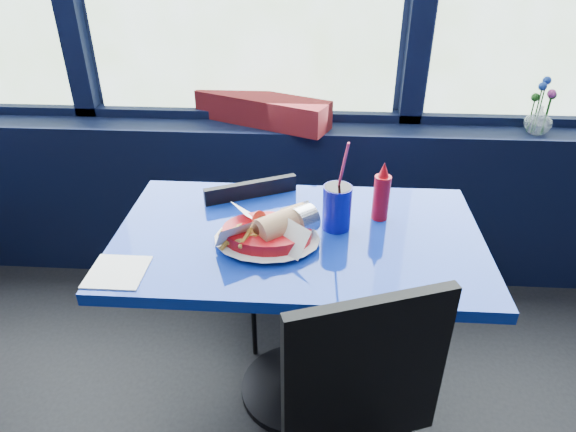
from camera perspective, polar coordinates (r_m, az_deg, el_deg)
The scene contains 9 objects.
window_sill at distance 2.63m, azimuth -4.55°, elevation 2.06°, with size 5.00×0.26×0.80m, color black.
near_table at distance 1.79m, azimuth 1.09°, elevation -6.90°, with size 1.20×0.70×0.75m.
chair_near_back at distance 2.13m, azimuth -2.34°, elevation -3.40°, with size 0.49×0.49×0.81m.
planter_box at distance 2.45m, azimuth -2.90°, elevation 11.75°, with size 0.65×0.16×0.13m, color maroon.
flower_vase at distance 2.57m, azimuth 26.15°, elevation 9.88°, with size 0.12×0.13×0.25m.
food_basket at distance 1.62m, azimuth -2.12°, elevation -1.78°, with size 0.35×0.35×0.11m.
ketchup_bottle at distance 1.75m, azimuth 10.35°, elevation 2.40°, with size 0.06×0.06×0.21m.
soda_cup at distance 1.69m, azimuth 5.46°, elevation 1.07°, with size 0.10×0.10×0.32m.
napkin at distance 1.59m, azimuth -18.44°, elevation -5.91°, with size 0.16×0.16×0.00m, color white.
Camera 1 is at (0.36, 0.58, 1.66)m, focal length 32.00 mm.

